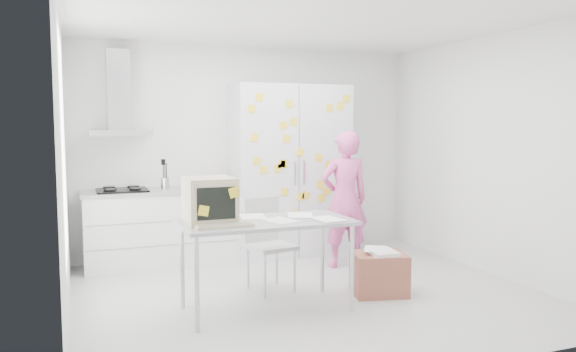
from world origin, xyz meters
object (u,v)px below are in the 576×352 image
object	(u,v)px
desk	(231,210)
cardboard_box	(379,273)
chair	(267,238)
person	(345,199)

from	to	relation	value
desk	cardboard_box	size ratio (longest dim) A/B	2.58
cardboard_box	chair	bearing A→B (deg)	150.15
chair	cardboard_box	bearing A→B (deg)	-41.56
desk	cardboard_box	distance (m)	1.69
desk	cardboard_box	bearing A→B (deg)	0.02
person	chair	size ratio (longest dim) A/B	1.71
desk	cardboard_box	world-z (taller)	desk
person	desk	world-z (taller)	person
chair	cardboard_box	distance (m)	1.19
desk	person	bearing A→B (deg)	33.48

